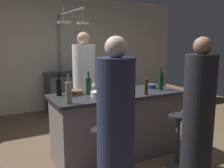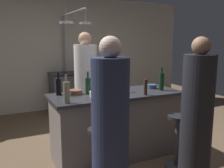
{
  "view_description": "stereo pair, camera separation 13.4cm",
  "coord_description": "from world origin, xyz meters",
  "px_view_note": "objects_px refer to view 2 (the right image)",
  "views": [
    {
      "loc": [
        -1.58,
        -2.84,
        1.6
      ],
      "look_at": [
        0.0,
        0.15,
        1.0
      ],
      "focal_mm": 39.24,
      "sensor_mm": 36.0,
      "label": 1
    },
    {
      "loc": [
        -1.46,
        -2.9,
        1.6
      ],
      "look_at": [
        0.0,
        0.15,
        1.0
      ],
      "focal_mm": 39.24,
      "sensor_mm": 36.0,
      "label": 2
    }
  ],
  "objects_px": {
    "guest_left": "(110,133)",
    "guest_right": "(197,117)",
    "wine_bottle_white": "(67,92)",
    "bar_stool_left": "(100,156)",
    "mixing_bowl_blue": "(152,86)",
    "pepper_mill": "(146,87)",
    "bar_stool_right": "(177,139)",
    "wine_glass_by_chef": "(110,84)",
    "mixing_bowl_ceramic": "(97,94)",
    "mixing_bowl_wooden": "(75,92)",
    "wine_glass_near_left_guest": "(94,84)",
    "wine_bottle_dark": "(59,86)",
    "wine_bottle_green": "(88,85)",
    "wine_bottle_red": "(161,81)",
    "chef": "(86,90)",
    "wine_glass_near_right_guest": "(128,85)",
    "stove_range": "(68,92)"
  },
  "relations": [
    {
      "from": "wine_glass_near_left_guest",
      "to": "mixing_bowl_blue",
      "type": "distance_m",
      "value": 0.88
    },
    {
      "from": "wine_bottle_green",
      "to": "mixing_bowl_blue",
      "type": "xyz_separation_m",
      "value": [
        0.99,
        -0.04,
        -0.09
      ]
    },
    {
      "from": "bar_stool_right",
      "to": "wine_bottle_red",
      "type": "height_order",
      "value": "wine_bottle_red"
    },
    {
      "from": "bar_stool_left",
      "to": "wine_glass_by_chef",
      "type": "xyz_separation_m",
      "value": [
        0.49,
        0.76,
        0.63
      ]
    },
    {
      "from": "bar_stool_right",
      "to": "wine_glass_near_right_guest",
      "type": "xyz_separation_m",
      "value": [
        -0.37,
        0.61,
        0.63
      ]
    },
    {
      "from": "guest_right",
      "to": "mixing_bowl_ceramic",
      "type": "height_order",
      "value": "guest_right"
    },
    {
      "from": "chef",
      "to": "guest_right",
      "type": "height_order",
      "value": "chef"
    },
    {
      "from": "guest_left",
      "to": "pepper_mill",
      "type": "distance_m",
      "value": 1.12
    },
    {
      "from": "guest_left",
      "to": "wine_bottle_dark",
      "type": "distance_m",
      "value": 1.22
    },
    {
      "from": "bar_stool_left",
      "to": "mixing_bowl_blue",
      "type": "height_order",
      "value": "mixing_bowl_blue"
    },
    {
      "from": "wine_glass_by_chef",
      "to": "mixing_bowl_ceramic",
      "type": "relative_size",
      "value": 0.77
    },
    {
      "from": "wine_bottle_green",
      "to": "wine_glass_by_chef",
      "type": "height_order",
      "value": "wine_bottle_green"
    },
    {
      "from": "wine_bottle_dark",
      "to": "wine_bottle_green",
      "type": "height_order",
      "value": "wine_bottle_green"
    },
    {
      "from": "guest_left",
      "to": "mixing_bowl_blue",
      "type": "distance_m",
      "value": 1.57
    },
    {
      "from": "guest_left",
      "to": "wine_bottle_red",
      "type": "height_order",
      "value": "guest_left"
    },
    {
      "from": "pepper_mill",
      "to": "mixing_bowl_blue",
      "type": "distance_m",
      "value": 0.48
    },
    {
      "from": "wine_bottle_red",
      "to": "mixing_bowl_ceramic",
      "type": "xyz_separation_m",
      "value": [
        -0.99,
        0.01,
        -0.1
      ]
    },
    {
      "from": "mixing_bowl_wooden",
      "to": "mixing_bowl_ceramic",
      "type": "relative_size",
      "value": 0.92
    },
    {
      "from": "mixing_bowl_wooden",
      "to": "bar_stool_left",
      "type": "bearing_deg",
      "value": -88.95
    },
    {
      "from": "guest_left",
      "to": "wine_bottle_green",
      "type": "height_order",
      "value": "guest_left"
    },
    {
      "from": "guest_left",
      "to": "wine_glass_by_chef",
      "type": "xyz_separation_m",
      "value": [
        0.53,
        1.11,
        0.24
      ]
    },
    {
      "from": "wine_glass_near_right_guest",
      "to": "wine_bottle_green",
      "type": "bearing_deg",
      "value": 168.56
    },
    {
      "from": "wine_bottle_red",
      "to": "wine_glass_near_right_guest",
      "type": "xyz_separation_m",
      "value": [
        -0.49,
        0.09,
        -0.02
      ]
    },
    {
      "from": "bar_stool_right",
      "to": "pepper_mill",
      "type": "bearing_deg",
      "value": 127.08
    },
    {
      "from": "bar_stool_left",
      "to": "wine_bottle_red",
      "type": "distance_m",
      "value": 1.44
    },
    {
      "from": "bar_stool_left",
      "to": "wine_bottle_white",
      "type": "distance_m",
      "value": 0.79
    },
    {
      "from": "stove_range",
      "to": "bar_stool_right",
      "type": "bearing_deg",
      "value": -79.94
    },
    {
      "from": "wine_glass_near_left_guest",
      "to": "mixing_bowl_wooden",
      "type": "relative_size",
      "value": 0.84
    },
    {
      "from": "wine_bottle_green",
      "to": "mixing_bowl_ceramic",
      "type": "relative_size",
      "value": 1.61
    },
    {
      "from": "wine_bottle_white",
      "to": "guest_right",
      "type": "bearing_deg",
      "value": -29.41
    },
    {
      "from": "chef",
      "to": "bar_stool_left",
      "type": "bearing_deg",
      "value": -104.13
    },
    {
      "from": "guest_left",
      "to": "bar_stool_right",
      "type": "bearing_deg",
      "value": 17.69
    },
    {
      "from": "bar_stool_right",
      "to": "wine_bottle_dark",
      "type": "distance_m",
      "value": 1.66
    },
    {
      "from": "guest_left",
      "to": "guest_right",
      "type": "bearing_deg",
      "value": 0.5
    },
    {
      "from": "wine_bottle_red",
      "to": "mixing_bowl_ceramic",
      "type": "distance_m",
      "value": 0.99
    },
    {
      "from": "guest_right",
      "to": "mixing_bowl_blue",
      "type": "bearing_deg",
      "value": 84.04
    },
    {
      "from": "wine_glass_near_left_guest",
      "to": "mixing_bowl_ceramic",
      "type": "distance_m",
      "value": 0.31
    },
    {
      "from": "chef",
      "to": "guest_right",
      "type": "distance_m",
      "value": 1.92
    },
    {
      "from": "mixing_bowl_blue",
      "to": "guest_left",
      "type": "bearing_deg",
      "value": -138.46
    },
    {
      "from": "bar_stool_right",
      "to": "wine_glass_near_left_guest",
      "type": "relative_size",
      "value": 4.66
    },
    {
      "from": "chef",
      "to": "guest_left",
      "type": "bearing_deg",
      "value": -102.72
    },
    {
      "from": "wine_bottle_green",
      "to": "bar_stool_right",
      "type": "bearing_deg",
      "value": -38.07
    },
    {
      "from": "bar_stool_right",
      "to": "mixing_bowl_wooden",
      "type": "height_order",
      "value": "mixing_bowl_wooden"
    },
    {
      "from": "wine_bottle_green",
      "to": "mixing_bowl_wooden",
      "type": "height_order",
      "value": "wine_bottle_green"
    },
    {
      "from": "guest_left",
      "to": "wine_glass_near_right_guest",
      "type": "bearing_deg",
      "value": 52.93
    },
    {
      "from": "mixing_bowl_wooden",
      "to": "mixing_bowl_blue",
      "type": "height_order",
      "value": "mixing_bowl_blue"
    },
    {
      "from": "pepper_mill",
      "to": "mixing_bowl_ceramic",
      "type": "bearing_deg",
      "value": 162.96
    },
    {
      "from": "wine_bottle_green",
      "to": "wine_glass_near_left_guest",
      "type": "distance_m",
      "value": 0.17
    },
    {
      "from": "bar_stool_left",
      "to": "guest_left",
      "type": "xyz_separation_m",
      "value": [
        -0.04,
        -0.35,
        0.39
      ]
    },
    {
      "from": "wine_bottle_dark",
      "to": "mixing_bowl_ceramic",
      "type": "height_order",
      "value": "wine_bottle_dark"
    }
  ]
}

